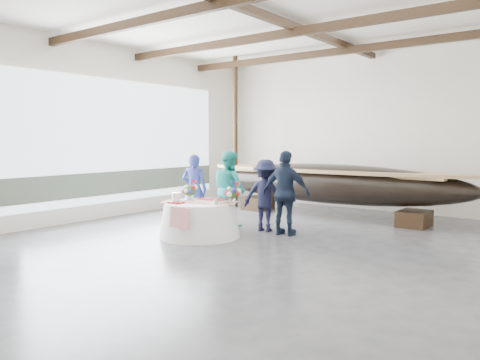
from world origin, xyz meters
The scene contains 13 objects.
floor centered at (0.00, 0.00, 0.00)m, with size 10.00×12.00×0.01m, color #3D3D42.
wall_back centered at (0.00, 6.00, 2.25)m, with size 10.00×0.02×4.50m, color silver.
wall_left centered at (-5.00, 0.00, 2.25)m, with size 0.02×12.00×4.50m, color silver.
ceiling centered at (0.00, 0.00, 4.50)m, with size 10.00×12.00×0.01m, color white.
pavilion_structure centered at (0.00, 0.72, 4.00)m, with size 9.80×11.76×4.50m.
open_bay centered at (-4.95, 1.00, 1.83)m, with size 0.03×7.00×3.20m.
longboat_display centered at (-0.42, 4.06, 0.89)m, with size 7.47×1.49×1.40m.
banquet_table centered at (-1.42, 0.16, 0.36)m, with size 1.69×1.69×0.73m.
tabletop_items centered at (-1.38, 0.34, 0.88)m, with size 1.64×1.22×0.40m.
guest_woman_blue centered at (-2.54, 1.21, 0.84)m, with size 0.62×0.40×1.69m, color navy.
guest_woman_teal centered at (-1.67, 1.48, 0.89)m, with size 0.86×0.67×1.78m, color teal.
guest_man_left centered at (-0.67, 1.51, 0.80)m, with size 1.03×0.59×1.60m, color black.
guest_man_right centered at (-0.06, 1.38, 0.90)m, with size 1.06×0.44×1.81m, color #141D30.
Camera 1 is at (5.14, -7.05, 2.05)m, focal length 35.00 mm.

